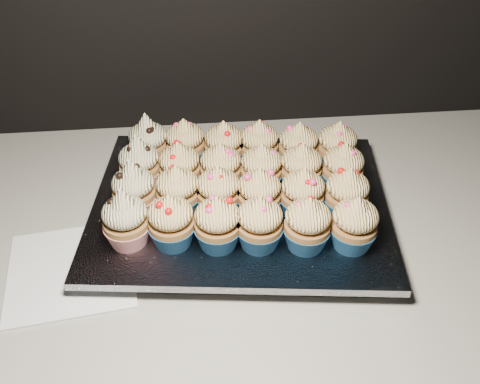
{
  "coord_description": "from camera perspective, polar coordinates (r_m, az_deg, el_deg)",
  "views": [
    {
      "loc": [
        -0.29,
        1.12,
        1.45
      ],
      "look_at": [
        -0.23,
        1.72,
        0.95
      ],
      "focal_mm": 40.0,
      "sensor_mm": 36.0,
      "label": 1
    }
  ],
  "objects": [
    {
      "name": "foil_lining",
      "position": [
        0.8,
        0.0,
        -1.21
      ],
      "size": [
        0.47,
        0.39,
        0.01
      ],
      "primitive_type": "cube",
      "rotation": [
        0.0,
        0.0,
        -0.12
      ],
      "color": "silver",
      "rests_on": "baking_tray"
    },
    {
      "name": "cupcake_14",
      "position": [
        0.8,
        -2.06,
        2.54
      ],
      "size": [
        0.06,
        0.06,
        0.08
      ],
      "color": "navy",
      "rests_on": "foil_lining"
    },
    {
      "name": "cupcake_3",
      "position": [
        0.71,
        2.1,
        -3.39
      ],
      "size": [
        0.06,
        0.06,
        0.08
      ],
      "color": "navy",
      "rests_on": "foil_lining"
    },
    {
      "name": "cupcake_20",
      "position": [
        0.85,
        -1.72,
        4.94
      ],
      "size": [
        0.06,
        0.06,
        0.08
      ],
      "color": "navy",
      "rests_on": "foil_lining"
    },
    {
      "name": "cupcake_4",
      "position": [
        0.71,
        7.19,
        -3.47
      ],
      "size": [
        0.06,
        0.06,
        0.08
      ],
      "color": "navy",
      "rests_on": "foil_lining"
    },
    {
      "name": "cupcake_18",
      "position": [
        0.86,
        -9.74,
        5.22
      ],
      "size": [
        0.06,
        0.06,
        0.1
      ],
      "color": "red",
      "rests_on": "foil_lining"
    },
    {
      "name": "cupcake_10",
      "position": [
        0.76,
        6.67,
        -0.25
      ],
      "size": [
        0.06,
        0.06,
        0.08
      ],
      "color": "navy",
      "rests_on": "foil_lining"
    },
    {
      "name": "cupcake_16",
      "position": [
        0.8,
        6.51,
        2.47
      ],
      "size": [
        0.06,
        0.06,
        0.08
      ],
      "color": "navy",
      "rests_on": "foil_lining"
    },
    {
      "name": "cupcake_23",
      "position": [
        0.86,
        10.3,
        4.81
      ],
      "size": [
        0.06,
        0.06,
        0.08
      ],
      "color": "navy",
      "rests_on": "foil_lining"
    },
    {
      "name": "baking_tray",
      "position": [
        0.82,
        0.0,
        -2.12
      ],
      "size": [
        0.44,
        0.35,
        0.02
      ],
      "primitive_type": "cube",
      "rotation": [
        0.0,
        0.0,
        -0.12
      ],
      "color": "black",
      "rests_on": "worktop"
    },
    {
      "name": "cupcake_7",
      "position": [
        0.76,
        -6.65,
        0.03
      ],
      "size": [
        0.06,
        0.06,
        0.08
      ],
      "color": "navy",
      "rests_on": "foil_lining"
    },
    {
      "name": "cupcake_15",
      "position": [
        0.8,
        2.27,
        2.43
      ],
      "size": [
        0.06,
        0.06,
        0.08
      ],
      "color": "navy",
      "rests_on": "foil_lining"
    },
    {
      "name": "cupcake_1",
      "position": [
        0.71,
        -7.35,
        -3.18
      ],
      "size": [
        0.06,
        0.06,
        0.08
      ],
      "color": "navy",
      "rests_on": "foil_lining"
    },
    {
      "name": "worktop",
      "position": [
        0.87,
        15.54,
        -3.71
      ],
      "size": [
        2.44,
        0.64,
        0.04
      ],
      "primitive_type": "cube",
      "color": "beige",
      "rests_on": "cabinet"
    },
    {
      "name": "cupcake_13",
      "position": [
        0.81,
        -6.44,
        2.59
      ],
      "size": [
        0.06,
        0.06,
        0.08
      ],
      "color": "navy",
      "rests_on": "foil_lining"
    },
    {
      "name": "cupcake_17",
      "position": [
        0.81,
        10.9,
        2.48
      ],
      "size": [
        0.06,
        0.06,
        0.08
      ],
      "color": "navy",
      "rests_on": "foil_lining"
    },
    {
      "name": "cupcake_2",
      "position": [
        0.71,
        -2.41,
        -3.39
      ],
      "size": [
        0.06,
        0.06,
        0.08
      ],
      "color": "navy",
      "rests_on": "foil_lining"
    },
    {
      "name": "cupcake_9",
      "position": [
        0.75,
        2.06,
        -0.24
      ],
      "size": [
        0.06,
        0.06,
        0.08
      ],
      "color": "navy",
      "rests_on": "foil_lining"
    },
    {
      "name": "cupcake_5",
      "position": [
        0.72,
        12.09,
        -3.38
      ],
      "size": [
        0.06,
        0.06,
        0.08
      ],
      "color": "navy",
      "rests_on": "foil_lining"
    },
    {
      "name": "cupcake_0",
      "position": [
        0.72,
        -12.1,
        -2.91
      ],
      "size": [
        0.06,
        0.06,
        0.1
      ],
      "color": "red",
      "rests_on": "foil_lining"
    },
    {
      "name": "cupcake_8",
      "position": [
        0.76,
        -2.32,
        -0.02
      ],
      "size": [
        0.06,
        0.06,
        0.08
      ],
      "color": "navy",
      "rests_on": "foil_lining"
    },
    {
      "name": "cupcake_11",
      "position": [
        0.77,
        11.31,
        -0.24
      ],
      "size": [
        0.06,
        0.06,
        0.08
      ],
      "color": "navy",
      "rests_on": "foil_lining"
    },
    {
      "name": "cupcake_21",
      "position": [
        0.85,
        2.03,
        5.06
      ],
      "size": [
        0.06,
        0.06,
        0.08
      ],
      "color": "navy",
      "rests_on": "foil_lining"
    },
    {
      "name": "napkin",
      "position": [
        0.78,
        -17.55,
        -7.95
      ],
      "size": [
        0.19,
        0.19,
        0.0
      ],
      "primitive_type": "cube",
      "rotation": [
        0.0,
        0.0,
        0.13
      ],
      "color": "white",
      "rests_on": "worktop"
    },
    {
      "name": "cupcake_12",
      "position": [
        0.82,
        -10.66,
        2.94
      ],
      "size": [
        0.06,
        0.06,
        0.1
      ],
      "color": "red",
      "rests_on": "foil_lining"
    },
    {
      "name": "cupcake_22",
      "position": [
        0.85,
        6.22,
        4.78
      ],
      "size": [
        0.06,
        0.06,
        0.08
      ],
      "color": "navy",
      "rests_on": "foil_lining"
    },
    {
      "name": "cupcake_19",
      "position": [
        0.86,
        -5.87,
        5.14
      ],
      "size": [
        0.06,
        0.06,
        0.08
      ],
      "color": "navy",
      "rests_on": "foil_lining"
    },
    {
      "name": "cupcake_6",
      "position": [
        0.77,
        -11.24,
        0.22
      ],
      "size": [
        0.06,
        0.06,
        0.1
      ],
      "color": "red",
      "rests_on": "foil_lining"
    }
  ]
}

